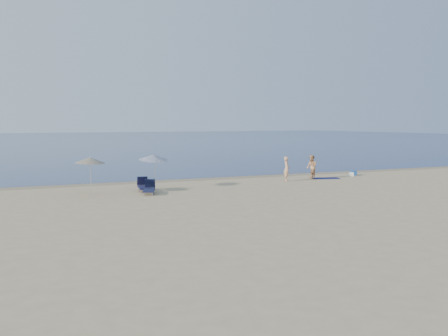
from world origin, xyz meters
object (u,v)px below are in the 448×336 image
at_px(person_left, 287,169).
at_px(blue_cooler, 353,173).
at_px(umbrella_near, 153,157).
at_px(person_right, 312,167).

relative_size(person_left, blue_cooler, 3.58).
bearing_deg(blue_cooler, umbrella_near, -151.75).
height_order(person_right, umbrella_near, umbrella_near).
distance_m(person_left, blue_cooler, 6.60).
xyz_separation_m(person_left, blue_cooler, (6.43, 1.30, -0.63)).
bearing_deg(person_left, blue_cooler, -53.34).
bearing_deg(person_left, person_right, -53.05).
bearing_deg(umbrella_near, blue_cooler, 7.94).
xyz_separation_m(person_right, umbrella_near, (-11.35, -0.82, 1.01)).
bearing_deg(person_right, blue_cooler, 109.89).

